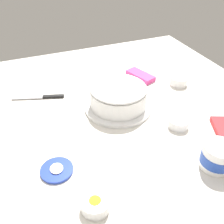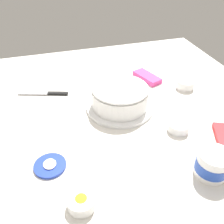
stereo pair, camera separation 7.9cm
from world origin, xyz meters
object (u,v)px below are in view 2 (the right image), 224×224
at_px(candy_box_upper, 147,77).
at_px(spreading_knife, 48,93).
at_px(frosting_tub_lid, 50,165).
at_px(sprinkle_bowl_orange, 81,202).
at_px(sprinkle_bowl_pink, 178,126).
at_px(frosting_tub, 213,164).
at_px(sprinkle_bowl_yellow, 185,84).
at_px(frosted_cake, 120,97).

bearing_deg(candy_box_upper, spreading_knife, 70.72).
bearing_deg(candy_box_upper, frosting_tub_lid, 110.68).
bearing_deg(sprinkle_bowl_orange, sprinkle_bowl_pink, -62.60).
xyz_separation_m(spreading_knife, candy_box_upper, (0.00, -0.50, 0.01)).
height_order(frosting_tub_lid, candy_box_upper, candy_box_upper).
relative_size(sprinkle_bowl_orange, candy_box_upper, 0.54).
bearing_deg(sprinkle_bowl_orange, frosting_tub, -90.04).
xyz_separation_m(frosting_tub_lid, sprinkle_bowl_yellow, (0.32, -0.68, 0.02)).
height_order(frosting_tub, candy_box_upper, frosting_tub).
height_order(frosting_tub, frosting_tub_lid, frosting_tub).
bearing_deg(spreading_knife, frosting_tub_lid, 176.04).
distance_m(frosting_tub_lid, sprinkle_bowl_yellow, 0.75).
relative_size(sprinkle_bowl_yellow, sprinkle_bowl_pink, 1.03).
relative_size(spreading_knife, sprinkle_bowl_pink, 2.82).
relative_size(frosting_tub, frosting_tub_lid, 0.98).
height_order(frosted_cake, sprinkle_bowl_yellow, frosted_cake).
distance_m(frosting_tub_lid, candy_box_upper, 0.70).
bearing_deg(sprinkle_bowl_pink, candy_box_upper, -5.60).
relative_size(sprinkle_bowl_orange, sprinkle_bowl_pink, 1.01).
distance_m(sprinkle_bowl_yellow, sprinkle_bowl_pink, 0.33).
distance_m(frosted_cake, frosting_tub, 0.46).
height_order(frosting_tub_lid, sprinkle_bowl_pink, sprinkle_bowl_pink).
xyz_separation_m(frosted_cake, frosting_tub, (-0.43, -0.17, -0.01)).
relative_size(sprinkle_bowl_pink, candy_box_upper, 0.54).
xyz_separation_m(frosted_cake, sprinkle_bowl_pink, (-0.21, -0.17, -0.04)).
bearing_deg(sprinkle_bowl_yellow, candy_box_upper, 48.03).
relative_size(spreading_knife, sprinkle_bowl_yellow, 2.73).
bearing_deg(frosting_tub_lid, candy_box_upper, -49.88).
xyz_separation_m(sprinkle_bowl_yellow, candy_box_upper, (0.13, 0.15, -0.01)).
distance_m(frosting_tub_lid, spreading_knife, 0.45).
bearing_deg(frosting_tub, frosted_cake, 21.49).
bearing_deg(spreading_knife, frosted_cake, -123.87).
height_order(frosting_tub_lid, spreading_knife, frosting_tub_lid).
bearing_deg(frosting_tub, frosting_tub_lid, 70.65).
height_order(frosted_cake, candy_box_upper, frosted_cake).
bearing_deg(candy_box_upper, frosted_cake, 113.82).
relative_size(frosting_tub_lid, sprinkle_bowl_orange, 1.30).
distance_m(frosted_cake, candy_box_upper, 0.29).
bearing_deg(sprinkle_bowl_orange, frosting_tub_lid, 23.05).
bearing_deg(candy_box_upper, sprinkle_bowl_pink, 154.96).
relative_size(frosting_tub, candy_box_upper, 0.68).
height_order(sprinkle_bowl_yellow, sprinkle_bowl_pink, sprinkle_bowl_yellow).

